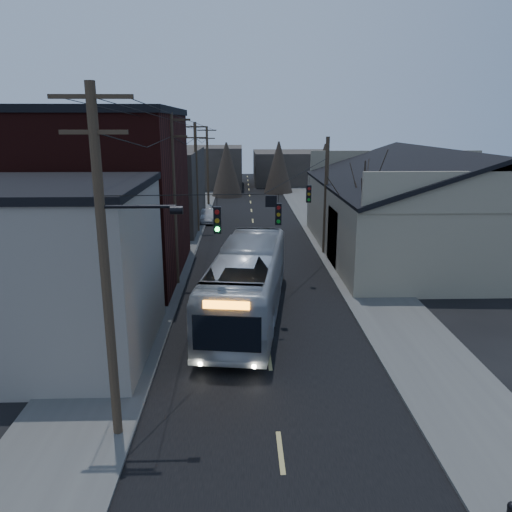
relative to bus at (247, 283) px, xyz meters
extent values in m
plane|color=black|center=(0.85, -12.75, -1.79)|extent=(160.00, 160.00, 0.00)
cube|color=black|center=(0.85, 17.25, -1.78)|extent=(9.00, 110.00, 0.02)
cube|color=#474744|center=(-5.65, 17.25, -1.73)|extent=(4.00, 110.00, 0.12)
cube|color=#474744|center=(7.35, 17.25, -1.73)|extent=(4.00, 110.00, 0.12)
cube|color=gray|center=(-8.15, -3.75, 1.71)|extent=(8.00, 8.00, 7.00)
cube|color=black|center=(-9.15, 7.25, 3.21)|extent=(10.00, 12.00, 10.00)
cube|color=#322D28|center=(-8.65, 23.25, 1.71)|extent=(9.00, 14.00, 7.00)
cube|color=gray|center=(13.85, 12.25, 0.71)|extent=(16.00, 20.00, 5.00)
cube|color=black|center=(9.85, 12.25, 4.51)|extent=(8.16, 20.60, 2.86)
cube|color=black|center=(17.85, 12.25, 4.51)|extent=(8.16, 20.60, 2.86)
cube|color=#322D28|center=(-5.15, 52.25, 1.21)|extent=(10.00, 12.00, 6.00)
cube|color=#322D28|center=(7.85, 57.25, 0.71)|extent=(12.00, 14.00, 5.00)
cone|color=black|center=(7.35, 7.25, 1.81)|extent=(0.40, 0.40, 7.20)
cylinder|color=#382B1E|center=(-4.15, -9.75, 3.46)|extent=(0.28, 0.28, 10.50)
cube|color=#382B1E|center=(-4.15, -9.75, 8.31)|extent=(2.20, 0.12, 0.12)
cylinder|color=#382B1E|center=(-4.15, 5.25, 3.21)|extent=(0.28, 0.28, 10.00)
cube|color=#382B1E|center=(-4.15, 5.25, 7.81)|extent=(2.20, 0.12, 0.12)
cylinder|color=#382B1E|center=(-4.15, 20.25, 2.96)|extent=(0.28, 0.28, 9.50)
cube|color=#382B1E|center=(-4.15, 20.25, 7.31)|extent=(2.20, 0.12, 0.12)
cylinder|color=#382B1E|center=(-4.15, 35.25, 2.71)|extent=(0.28, 0.28, 9.00)
cube|color=#382B1E|center=(-4.15, 35.25, 6.81)|extent=(2.20, 0.12, 0.12)
cylinder|color=#382B1E|center=(5.85, 12.25, 2.46)|extent=(0.28, 0.28, 8.50)
cube|color=black|center=(-1.15, -5.25, 4.16)|extent=(0.28, 0.20, 1.00)
cube|color=black|center=(1.45, -0.75, 3.56)|extent=(0.28, 0.20, 1.00)
cube|color=black|center=(3.65, 5.25, 3.66)|extent=(0.28, 0.20, 1.00)
imported|color=#A0A5AB|center=(0.00, 0.00, 0.00)|extent=(4.69, 13.13, 3.58)
imported|color=#999BA0|center=(-3.45, 24.66, -1.14)|extent=(1.62, 4.03, 1.30)
sphere|color=black|center=(6.09, -13.82, -1.11)|extent=(0.23, 0.23, 0.23)
camera|label=1|loc=(-0.25, -23.47, 7.65)|focal=35.00mm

